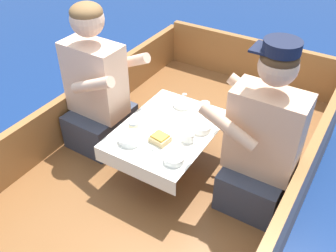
{
  "coord_description": "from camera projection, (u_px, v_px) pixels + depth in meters",
  "views": [
    {
      "loc": [
        0.98,
        -1.51,
        2.13
      ],
      "look_at": [
        0.0,
        0.08,
        0.71
      ],
      "focal_mm": 40.0,
      "sensor_mm": 36.0,
      "label": 1
    }
  ],
  "objects": [
    {
      "name": "coffee_cup_port",
      "position": [
        189.0,
        137.0,
        2.23
      ],
      "size": [
        0.1,
        0.07,
        0.06
      ],
      "color": "silver",
      "rests_on": "cockpit_table"
    },
    {
      "name": "bowl_starboard_near",
      "position": [
        174.0,
        158.0,
        2.1
      ],
      "size": [
        0.12,
        0.12,
        0.04
      ],
      "color": "silver",
      "rests_on": "cockpit_table"
    },
    {
      "name": "bow_coaming",
      "position": [
        250.0,
        60.0,
        3.41
      ],
      "size": [
        1.59,
        0.06,
        0.4
      ],
      "primitive_type": "cube",
      "color": "#936033",
      "rests_on": "boat_deck"
    },
    {
      "name": "ground_plane",
      "position": [
        162.0,
        210.0,
        2.71
      ],
      "size": [
        60.0,
        60.0,
        0.0
      ],
      "primitive_type": "plane",
      "color": "navy"
    },
    {
      "name": "bowl_center_far",
      "position": [
        130.0,
        138.0,
        2.24
      ],
      "size": [
        0.15,
        0.15,
        0.04
      ],
      "color": "silver",
      "rests_on": "cockpit_table"
    },
    {
      "name": "tin_can",
      "position": [
        134.0,
        125.0,
        2.33
      ],
      "size": [
        0.07,
        0.07,
        0.05
      ],
      "color": "silver",
      "rests_on": "cockpit_table"
    },
    {
      "name": "plate_sandwich",
      "position": [
        160.0,
        142.0,
        2.24
      ],
      "size": [
        0.17,
        0.17,
        0.01
      ],
      "color": "silver",
      "rests_on": "cockpit_table"
    },
    {
      "name": "person_port",
      "position": [
        97.0,
        91.0,
        2.56
      ],
      "size": [
        0.53,
        0.45,
        1.04
      ],
      "rotation": [
        0.0,
        0.0,
        -0.02
      ],
      "color": "#333847",
      "rests_on": "boat_deck"
    },
    {
      "name": "gunwale_starboard",
      "position": [
        288.0,
        209.0,
        2.06
      ],
      "size": [
        0.06,
        3.09,
        0.35
      ],
      "primitive_type": "cube",
      "color": "#936033",
      "rests_on": "boat_deck"
    },
    {
      "name": "bowl_port_near",
      "position": [
        201.0,
        127.0,
        2.33
      ],
      "size": [
        0.13,
        0.13,
        0.04
      ],
      "color": "silver",
      "rests_on": "cockpit_table"
    },
    {
      "name": "person_starboard",
      "position": [
        262.0,
        145.0,
        2.11
      ],
      "size": [
        0.52,
        0.44,
        1.05
      ],
      "rotation": [
        0.0,
        0.0,
        3.14
      ],
      "color": "#333847",
      "rests_on": "boat_deck"
    },
    {
      "name": "coffee_cup_starboard",
      "position": [
        205.0,
        106.0,
        2.49
      ],
      "size": [
        0.09,
        0.07,
        0.06
      ],
      "color": "silver",
      "rests_on": "cockpit_table"
    },
    {
      "name": "cockpit_table",
      "position": [
        168.0,
        133.0,
        2.38
      ],
      "size": [
        0.56,
        0.76,
        0.35
      ],
      "color": "#B2B2B7",
      "rests_on": "boat_deck"
    },
    {
      "name": "utensil_spoon_center",
      "position": [
        221.0,
        122.0,
        2.4
      ],
      "size": [
        0.17,
        0.02,
        0.01
      ],
      "rotation": [
        0.0,
        0.0,
        0.01
      ],
      "color": "silver",
      "rests_on": "cockpit_table"
    },
    {
      "name": "bowl_port_far",
      "position": [
        182.0,
        103.0,
        2.54
      ],
      "size": [
        0.12,
        0.12,
        0.04
      ],
      "color": "silver",
      "rests_on": "cockpit_table"
    },
    {
      "name": "sandwich",
      "position": [
        160.0,
        139.0,
        2.22
      ],
      "size": [
        0.12,
        0.11,
        0.05
      ],
      "rotation": [
        0.0,
        0.0,
        -0.15
      ],
      "color": "tan",
      "rests_on": "plate_sandwich"
    },
    {
      "name": "utensil_knife_port",
      "position": [
        115.0,
        150.0,
        2.19
      ],
      "size": [
        0.17,
        0.01,
        0.0
      ],
      "rotation": [
        0.0,
        0.0,
        3.13
      ],
      "color": "silver",
      "rests_on": "cockpit_table"
    },
    {
      "name": "plate_bread",
      "position": [
        168.0,
        119.0,
        2.43
      ],
      "size": [
        0.21,
        0.21,
        0.01
      ],
      "color": "silver",
      "rests_on": "cockpit_table"
    },
    {
      "name": "boat_deck",
      "position": [
        162.0,
        194.0,
        2.61
      ],
      "size": [
        1.71,
        3.09,
        0.34
      ],
      "primitive_type": "cube",
      "color": "brown",
      "rests_on": "ground_plane"
    },
    {
      "name": "gunwale_port",
      "position": [
        66.0,
        117.0,
        2.74
      ],
      "size": [
        0.06,
        3.09,
        0.35
      ],
      "primitive_type": "cube",
      "color": "#936033",
      "rests_on": "boat_deck"
    },
    {
      "name": "utensil_spoon_starboard",
      "position": [
        181.0,
        97.0,
        2.64
      ],
      "size": [
        0.05,
        0.17,
        0.01
      ],
      "rotation": [
        0.0,
        0.0,
        1.37
      ],
      "color": "silver",
      "rests_on": "cockpit_table"
    },
    {
      "name": "utensil_knife_starboard",
      "position": [
        141.0,
        123.0,
        2.39
      ],
      "size": [
        0.11,
        0.15,
        0.0
      ],
      "rotation": [
        0.0,
        0.0,
        0.96
      ],
      "color": "silver",
      "rests_on": "cockpit_table"
    }
  ]
}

